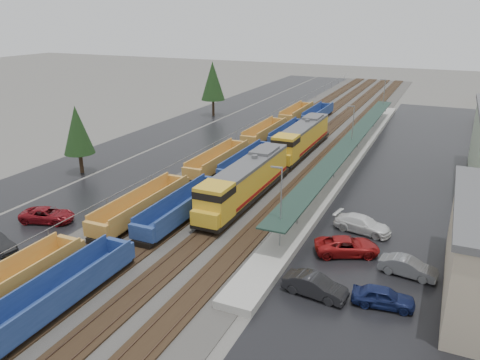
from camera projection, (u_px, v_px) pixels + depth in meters
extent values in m
cube|color=#302D2B|center=(306.00, 138.00, 79.61)|extent=(20.00, 160.00, 0.08)
cube|color=black|center=(273.00, 134.00, 81.90)|extent=(2.60, 160.00, 0.15)
cube|color=#473326|center=(270.00, 133.00, 82.14)|extent=(0.08, 160.00, 0.07)
cube|color=#473326|center=(277.00, 133.00, 81.58)|extent=(0.08, 160.00, 0.07)
cube|color=black|center=(295.00, 136.00, 80.35)|extent=(2.60, 160.00, 0.15)
cube|color=#473326|center=(291.00, 135.00, 80.59)|extent=(0.08, 160.00, 0.07)
cube|color=#473326|center=(299.00, 136.00, 80.03)|extent=(0.08, 160.00, 0.07)
cube|color=black|center=(318.00, 138.00, 78.80)|extent=(2.60, 160.00, 0.15)
cube|color=#473326|center=(314.00, 137.00, 79.04)|extent=(0.08, 160.00, 0.07)
cube|color=#473326|center=(322.00, 138.00, 78.48)|extent=(0.08, 160.00, 0.07)
cube|color=black|center=(341.00, 141.00, 77.25)|extent=(2.60, 160.00, 0.15)
cube|color=#473326|center=(337.00, 140.00, 77.49)|extent=(0.08, 160.00, 0.07)
cube|color=#473326|center=(346.00, 141.00, 76.93)|extent=(0.08, 160.00, 0.07)
cube|color=black|center=(227.00, 130.00, 85.43)|extent=(10.00, 160.00, 0.02)
cube|color=black|center=(180.00, 124.00, 89.31)|extent=(9.00, 160.00, 0.02)
cube|color=black|center=(420.00, 169.00, 63.67)|extent=(16.00, 100.00, 0.02)
cube|color=#9E9B93|center=(350.00, 159.00, 67.24)|extent=(3.00, 80.00, 0.70)
cylinder|color=gray|center=(297.00, 212.00, 45.27)|extent=(0.16, 0.16, 2.40)
cylinder|color=gray|center=(334.00, 168.00, 58.14)|extent=(0.16, 0.16, 2.40)
cylinder|color=gray|center=(358.00, 140.00, 71.01)|extent=(0.16, 0.16, 2.40)
cylinder|color=gray|center=(374.00, 121.00, 83.88)|extent=(0.16, 0.16, 2.40)
cylinder|color=gray|center=(386.00, 106.00, 96.75)|extent=(0.16, 0.16, 2.40)
cube|color=#1A2F27|center=(352.00, 139.00, 66.28)|extent=(2.60, 65.00, 0.15)
cylinder|color=gray|center=(281.00, 211.00, 40.27)|extent=(0.12, 0.12, 8.00)
cube|color=gray|center=(276.00, 167.00, 39.15)|extent=(1.00, 0.15, 0.12)
cylinder|color=gray|center=(352.00, 134.00, 66.01)|extent=(0.12, 0.12, 8.00)
cube|color=gray|center=(351.00, 106.00, 64.89)|extent=(1.00, 0.15, 0.12)
cylinder|color=gray|center=(383.00, 100.00, 91.76)|extent=(0.12, 0.12, 8.00)
cube|color=gray|center=(383.00, 80.00, 90.64)|extent=(1.00, 0.15, 0.12)
cylinder|color=gray|center=(49.00, 239.00, 41.78)|extent=(0.08, 0.08, 2.00)
cylinder|color=gray|center=(108.00, 208.00, 48.64)|extent=(0.08, 0.08, 2.00)
cylinder|color=gray|center=(152.00, 183.00, 55.51)|extent=(0.08, 0.08, 2.00)
cylinder|color=gray|center=(186.00, 165.00, 62.37)|extent=(0.08, 0.08, 2.00)
cylinder|color=gray|center=(214.00, 150.00, 69.24)|extent=(0.08, 0.08, 2.00)
cylinder|color=gray|center=(236.00, 137.00, 76.10)|extent=(0.08, 0.08, 2.00)
cylinder|color=gray|center=(255.00, 127.00, 82.97)|extent=(0.08, 0.08, 2.00)
cylinder|color=gray|center=(271.00, 118.00, 89.83)|extent=(0.08, 0.08, 2.00)
cylinder|color=gray|center=(285.00, 111.00, 96.70)|extent=(0.08, 0.08, 2.00)
cylinder|color=gray|center=(296.00, 104.00, 103.56)|extent=(0.08, 0.08, 2.00)
cylinder|color=gray|center=(307.00, 99.00, 110.43)|extent=(0.08, 0.08, 2.00)
cylinder|color=gray|center=(316.00, 94.00, 117.29)|extent=(0.08, 0.08, 2.00)
cylinder|color=gray|center=(324.00, 89.00, 124.16)|extent=(0.08, 0.08, 2.00)
cylinder|color=gray|center=(332.00, 85.00, 131.02)|extent=(0.08, 0.08, 2.00)
cylinder|color=gray|center=(338.00, 82.00, 137.89)|extent=(0.08, 0.08, 2.00)
cylinder|color=gray|center=(344.00, 78.00, 144.75)|extent=(0.08, 0.08, 2.00)
cube|color=gray|center=(255.00, 122.00, 82.63)|extent=(0.05, 160.00, 0.05)
ellipsoid|color=#505E49|center=(332.00, 60.00, 211.39)|extent=(154.00, 110.00, 19.80)
cylinder|color=#332316|center=(81.00, 163.00, 61.95)|extent=(0.50, 0.50, 2.70)
cone|color=black|center=(77.00, 130.00, 60.43)|extent=(3.96, 3.96, 6.30)
cylinder|color=#332316|center=(213.00, 108.00, 96.56)|extent=(0.50, 0.50, 3.30)
cone|color=black|center=(213.00, 81.00, 94.71)|extent=(4.84, 4.84, 7.70)
cube|color=black|center=(247.00, 193.00, 52.86)|extent=(3.08, 20.51, 0.41)
cube|color=gold|center=(251.00, 176.00, 53.16)|extent=(2.87, 16.41, 3.08)
cube|color=gold|center=(215.00, 202.00, 45.34)|extent=(3.08, 3.28, 3.49)
cube|color=black|center=(214.00, 192.00, 45.00)|extent=(3.13, 3.33, 0.72)
cube|color=gold|center=(206.00, 219.00, 44.11)|extent=(2.87, 1.03, 1.44)
cube|color=#59595B|center=(251.00, 162.00, 52.60)|extent=(2.92, 16.41, 0.36)
cube|color=maroon|center=(239.00, 184.00, 54.14)|extent=(0.04, 16.41, 0.36)
cube|color=maroon|center=(263.00, 188.00, 53.01)|extent=(0.04, 16.41, 0.36)
cube|color=black|center=(247.00, 197.00, 53.00)|extent=(2.26, 6.15, 0.62)
cube|color=black|center=(219.00, 220.00, 46.81)|extent=(2.46, 4.10, 0.51)
cube|color=black|center=(270.00, 177.00, 59.13)|extent=(2.46, 4.10, 0.51)
cylinder|color=#59595B|center=(255.00, 157.00, 53.38)|extent=(0.72, 0.72, 0.51)
cube|color=#59595B|center=(264.00, 151.00, 56.04)|extent=(2.46, 4.10, 0.51)
cube|color=black|center=(302.00, 147.00, 70.89)|extent=(3.08, 20.51, 0.41)
cube|color=gold|center=(305.00, 135.00, 71.18)|extent=(2.87, 16.41, 3.08)
cube|color=gold|center=(285.00, 148.00, 63.37)|extent=(3.08, 3.28, 3.49)
cube|color=black|center=(286.00, 141.00, 63.02)|extent=(3.13, 3.33, 0.72)
cube|color=gold|center=(281.00, 159.00, 62.13)|extent=(2.87, 1.03, 1.44)
cube|color=#59595B|center=(305.00, 124.00, 70.63)|extent=(2.92, 16.41, 0.36)
cube|color=maroon|center=(295.00, 142.00, 72.16)|extent=(0.04, 16.41, 0.36)
cube|color=maroon|center=(314.00, 144.00, 71.03)|extent=(0.04, 16.41, 0.36)
cube|color=black|center=(302.00, 150.00, 71.02)|extent=(2.26, 6.15, 0.62)
cube|color=black|center=(287.00, 162.00, 64.83)|extent=(2.46, 4.10, 0.51)
cube|color=black|center=(315.00, 139.00, 77.15)|extent=(2.46, 4.10, 0.51)
cylinder|color=#59595B|center=(307.00, 121.00, 71.40)|extent=(0.72, 0.72, 0.51)
cube|color=#59595B|center=(313.00, 117.00, 74.06)|extent=(2.46, 4.10, 0.51)
cube|color=#C38036|center=(1.00, 296.00, 33.61)|extent=(2.66, 13.73, 0.26)
cube|color=#C38036|center=(12.00, 290.00, 32.81)|extent=(0.15, 13.73, 1.84)
cube|color=#C38036|center=(71.00, 246.00, 39.44)|extent=(2.66, 0.51, 1.43)
cube|color=black|center=(66.00, 260.00, 39.17)|extent=(2.05, 2.25, 0.51)
cube|color=#C38036|center=(143.00, 210.00, 48.47)|extent=(2.66, 13.73, 0.26)
cube|color=#C38036|center=(132.00, 199.00, 48.66)|extent=(0.15, 13.73, 1.84)
cube|color=#C38036|center=(153.00, 203.00, 47.67)|extent=(0.15, 13.73, 1.84)
cube|color=#C38036|center=(96.00, 231.00, 42.16)|extent=(2.66, 0.51, 1.43)
cube|color=#C38036|center=(179.00, 182.00, 54.30)|extent=(2.66, 0.51, 1.43)
cube|color=black|center=(103.00, 238.00, 43.12)|extent=(2.05, 2.25, 0.51)
cube|color=black|center=(176.00, 192.00, 54.03)|extent=(2.05, 2.25, 0.51)
cube|color=#C38036|center=(218.00, 163.00, 63.34)|extent=(2.66, 13.73, 0.26)
cube|color=#C38036|center=(210.00, 156.00, 63.52)|extent=(0.15, 13.73, 1.84)
cube|color=#C38036|center=(227.00, 158.00, 62.53)|extent=(0.15, 13.73, 1.84)
cube|color=#C38036|center=(192.00, 174.00, 57.03)|extent=(2.66, 0.51, 1.43)
cube|color=#C38036|center=(240.00, 146.00, 69.16)|extent=(2.66, 0.51, 1.43)
cube|color=black|center=(195.00, 180.00, 57.99)|extent=(2.05, 2.25, 0.51)
cube|color=black|center=(238.00, 154.00, 68.89)|extent=(2.05, 2.25, 0.51)
cube|color=#C38036|center=(265.00, 135.00, 78.20)|extent=(2.66, 13.73, 0.26)
cube|color=#C38036|center=(258.00, 129.00, 78.38)|extent=(0.15, 13.73, 1.84)
cube|color=#C38036|center=(272.00, 130.00, 77.39)|extent=(0.15, 13.73, 1.84)
cube|color=#C38036|center=(248.00, 141.00, 71.89)|extent=(2.66, 0.51, 1.43)
cube|color=#C38036|center=(279.00, 122.00, 84.03)|extent=(2.66, 0.51, 1.43)
cube|color=black|center=(250.00, 146.00, 72.85)|extent=(2.05, 2.25, 0.51)
cube|color=black|center=(278.00, 129.00, 83.76)|extent=(2.05, 2.25, 0.51)
cube|color=#C38036|center=(297.00, 115.00, 93.06)|extent=(2.66, 13.73, 0.26)
cube|color=#C38036|center=(291.00, 110.00, 93.25)|extent=(0.15, 13.73, 1.84)
cube|color=#C38036|center=(303.00, 111.00, 92.25)|extent=(0.15, 13.73, 1.84)
cube|color=#C38036|center=(285.00, 119.00, 86.75)|extent=(2.66, 0.51, 1.43)
cube|color=#C38036|center=(307.00, 106.00, 98.89)|extent=(2.66, 0.51, 1.43)
cube|color=black|center=(286.00, 123.00, 87.71)|extent=(2.05, 2.25, 0.51)
cube|color=black|center=(306.00, 111.00, 98.62)|extent=(2.05, 2.25, 0.51)
cube|color=navy|center=(58.00, 299.00, 33.28)|extent=(2.59, 13.77, 0.25)
cube|color=navy|center=(43.00, 285.00, 33.46)|extent=(0.15, 13.77, 1.79)
cube|color=navy|center=(70.00, 293.00, 32.50)|extent=(0.15, 13.77, 1.79)
cube|color=navy|center=(120.00, 248.00, 39.13)|extent=(2.59, 0.50, 1.40)
cube|color=black|center=(116.00, 262.00, 38.87)|extent=(1.99, 2.19, 0.50)
cube|color=navy|center=(183.00, 211.00, 48.10)|extent=(2.59, 13.77, 0.25)
cube|color=navy|center=(172.00, 201.00, 48.28)|extent=(0.15, 13.77, 1.79)
cube|color=navy|center=(193.00, 205.00, 47.31)|extent=(0.15, 13.77, 1.79)
cube|color=navy|center=(142.00, 233.00, 41.78)|extent=(2.59, 0.50, 1.40)
cube|color=navy|center=(215.00, 183.00, 53.94)|extent=(2.59, 0.50, 1.40)
cube|color=black|center=(147.00, 240.00, 42.72)|extent=(1.99, 2.19, 0.50)
cube|color=black|center=(212.00, 193.00, 53.68)|extent=(1.99, 2.19, 0.50)
cube|color=navy|center=(249.00, 165.00, 62.91)|extent=(2.59, 13.77, 0.25)
cube|color=navy|center=(241.00, 157.00, 63.09)|extent=(0.15, 13.77, 1.79)
cube|color=navy|center=(258.00, 159.00, 62.12)|extent=(0.15, 13.77, 1.79)
cube|color=navy|center=(226.00, 175.00, 56.59)|extent=(2.59, 0.50, 1.40)
cube|color=navy|center=(268.00, 147.00, 68.75)|extent=(2.59, 0.50, 1.40)
cube|color=black|center=(229.00, 181.00, 57.53)|extent=(1.99, 2.19, 0.50)
cube|color=black|center=(266.00, 154.00, 68.49)|extent=(1.99, 2.19, 0.50)
cube|color=navy|center=(290.00, 136.00, 77.72)|extent=(2.59, 13.77, 0.25)
cube|color=navy|center=(283.00, 130.00, 77.90)|extent=(0.15, 13.77, 1.79)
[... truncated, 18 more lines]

